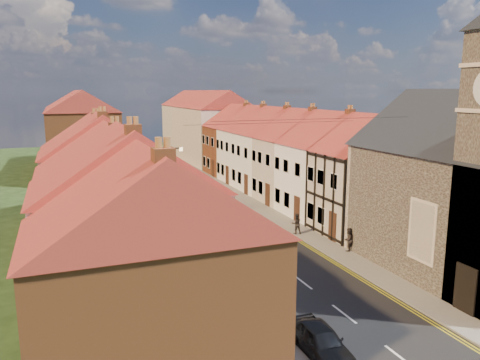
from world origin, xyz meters
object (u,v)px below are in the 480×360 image
Objects in this scene: pedestrian_right_b at (296,224)px; car_far at (146,166)px; car_mid at (190,209)px; car_distant at (127,161)px; lamppost at (174,180)px; pedestrian_left at (286,332)px; pedestrian_right at (348,239)px; car_near at (321,341)px.

car_far is at bearing -71.37° from pedestrian_right_b.
car_mid is 3.08× the size of pedestrian_right_b.
car_distant is 38.61m from pedestrian_right_b.
pedestrian_left is at bearing -91.05° from lamppost.
pedestrian_right is at bearing -67.31° from car_mid.
car_far is at bearing 91.20° from car_near.
car_mid is at bearing -81.72° from car_distant.
lamppost is 20.32m from pedestrian_left.
car_mid reaches higher than car_near.
car_mid is at bearing 36.71° from lamppost.
car_far is 46.43m from pedestrian_left.
lamppost is 3.95× the size of pedestrian_right_b.
pedestrian_left reaches higher than car_near.
car_distant is 2.98× the size of pedestrian_right.
pedestrian_right reaches higher than car_mid.
pedestrian_right_b reaches higher than car_mid.
car_near is 12.65m from pedestrian_right.
pedestrian_left is 13.20m from pedestrian_right.
pedestrian_right_b is at bearing -65.47° from car_far.
pedestrian_right_b is (-1.40, 4.53, -0.01)m from pedestrian_right.
lamppost is at bearing 95.54° from car_near.
lamppost is 1.31× the size of car_distant.
car_distant is (-0.35, 52.36, 0.01)m from car_near.
lamppost reaches higher than pedestrian_right_b.
car_distant is (-0.96, 30.57, -0.13)m from car_mid.
lamppost is 3.89× the size of pedestrian_right.
pedestrian_left is at bearing -77.89° from car_far.
pedestrian_right_b is (5.94, -7.41, 0.11)m from car_mid.
pedestrian_right_b reaches higher than car_distant.
lamppost is 1.63× the size of car_near.
lamppost is at bearing -79.62° from car_far.
lamppost is 31.88m from car_distant.
car_near is 21.80m from car_mid.
lamppost is 3.39m from car_mid.
pedestrian_left is at bearing 163.96° from car_near.
lamppost reaches higher than car_distant.
pedestrian_left reaches higher than car_far.
car_near is 15.80m from pedestrian_right_b.
car_far and car_distant have the same top height.
car_distant is at bearing 122.44° from car_far.
car_near is (0.97, -20.61, -2.91)m from lamppost.
car_distant is 51.91m from pedestrian_left.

